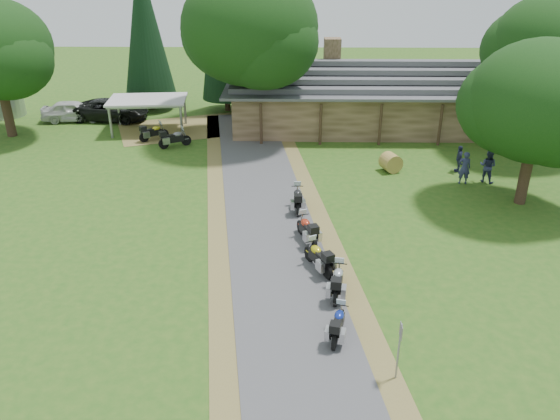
{
  "coord_description": "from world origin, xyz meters",
  "views": [
    {
      "loc": [
        -0.11,
        -15.97,
        12.05
      ],
      "look_at": [
        -0.49,
        5.79,
        1.6
      ],
      "focal_mm": 35.0,
      "sensor_mm": 36.0,
      "label": 1
    }
  ],
  "objects_px": {
    "carport": "(149,115)",
    "car_dark_suv": "(110,105)",
    "motorcycle_row_c": "(318,256)",
    "hay_bale": "(391,162)",
    "motorcycle_row_d": "(307,228)",
    "lodge": "(372,93)",
    "motorcycle_row_b": "(338,280)",
    "car_white_sedan": "(73,108)",
    "motorcycle_row_a": "(338,322)",
    "motorcycle_row_e": "(298,198)",
    "motorcycle_carport_a": "(154,131)",
    "motorcycle_carport_b": "(175,137)"
  },
  "relations": [
    {
      "from": "carport",
      "to": "car_dark_suv",
      "type": "height_order",
      "value": "car_dark_suv"
    },
    {
      "from": "motorcycle_row_c",
      "to": "hay_bale",
      "type": "relative_size",
      "value": 1.74
    },
    {
      "from": "motorcycle_row_d",
      "to": "motorcycle_row_c",
      "type": "bearing_deg",
      "value": 169.78
    },
    {
      "from": "car_dark_suv",
      "to": "motorcycle_row_d",
      "type": "relative_size",
      "value": 3.24
    },
    {
      "from": "lodge",
      "to": "motorcycle_row_b",
      "type": "relative_size",
      "value": 11.27
    },
    {
      "from": "car_white_sedan",
      "to": "motorcycle_row_b",
      "type": "distance_m",
      "value": 29.65
    },
    {
      "from": "carport",
      "to": "motorcycle_row_b",
      "type": "bearing_deg",
      "value": -65.31
    },
    {
      "from": "hay_bale",
      "to": "car_dark_suv",
      "type": "bearing_deg",
      "value": 152.28
    },
    {
      "from": "motorcycle_row_a",
      "to": "motorcycle_row_c",
      "type": "bearing_deg",
      "value": 20.18
    },
    {
      "from": "lodge",
      "to": "motorcycle_row_e",
      "type": "xyz_separation_m",
      "value": [
        -5.65,
        -14.8,
        -1.8
      ]
    },
    {
      "from": "motorcycle_row_b",
      "to": "hay_bale",
      "type": "distance_m",
      "value": 13.64
    },
    {
      "from": "motorcycle_row_a",
      "to": "motorcycle_row_d",
      "type": "bearing_deg",
      "value": 21.35
    },
    {
      "from": "carport",
      "to": "motorcycle_row_c",
      "type": "height_order",
      "value": "carport"
    },
    {
      "from": "motorcycle_row_b",
      "to": "hay_bale",
      "type": "relative_size",
      "value": 1.72
    },
    {
      "from": "car_dark_suv",
      "to": "hay_bale",
      "type": "height_order",
      "value": "car_dark_suv"
    },
    {
      "from": "lodge",
      "to": "motorcycle_carport_a",
      "type": "xyz_separation_m",
      "value": [
        -15.48,
        -3.8,
        -1.81
      ]
    },
    {
      "from": "motorcycle_row_c",
      "to": "motorcycle_row_e",
      "type": "distance_m",
      "value": 5.82
    },
    {
      "from": "motorcycle_row_b",
      "to": "carport",
      "type": "bearing_deg",
      "value": 39.53
    },
    {
      "from": "motorcycle_carport_b",
      "to": "motorcycle_row_b",
      "type": "bearing_deg",
      "value": -89.21
    },
    {
      "from": "motorcycle_row_e",
      "to": "motorcycle_carport_b",
      "type": "height_order",
      "value": "motorcycle_carport_b"
    },
    {
      "from": "hay_bale",
      "to": "carport",
      "type": "bearing_deg",
      "value": 154.29
    },
    {
      "from": "motorcycle_row_a",
      "to": "motorcycle_carport_b",
      "type": "distance_m",
      "value": 21.8
    },
    {
      "from": "motorcycle_row_a",
      "to": "motorcycle_carport_a",
      "type": "relative_size",
      "value": 0.91
    },
    {
      "from": "lodge",
      "to": "car_dark_suv",
      "type": "distance_m",
      "value": 20.01
    },
    {
      "from": "carport",
      "to": "motorcycle_row_d",
      "type": "relative_size",
      "value": 2.79
    },
    {
      "from": "carport",
      "to": "motorcycle_row_c",
      "type": "xyz_separation_m",
      "value": [
        11.41,
        -19.01,
        -0.52
      ]
    },
    {
      "from": "motorcycle_row_b",
      "to": "motorcycle_carport_b",
      "type": "xyz_separation_m",
      "value": [
        -9.54,
        17.16,
        0.03
      ]
    },
    {
      "from": "motorcycle_row_c",
      "to": "motorcycle_carport_b",
      "type": "distance_m",
      "value": 17.75
    },
    {
      "from": "lodge",
      "to": "hay_bale",
      "type": "relative_size",
      "value": 19.39
    },
    {
      "from": "carport",
      "to": "car_dark_suv",
      "type": "xyz_separation_m",
      "value": [
        -3.66,
        2.64,
        0.03
      ]
    },
    {
      "from": "motorcycle_row_e",
      "to": "carport",
      "type": "bearing_deg",
      "value": 37.7
    },
    {
      "from": "lodge",
      "to": "motorcycle_row_a",
      "type": "height_order",
      "value": "lodge"
    },
    {
      "from": "motorcycle_row_e",
      "to": "hay_bale",
      "type": "distance_m",
      "value": 7.81
    },
    {
      "from": "motorcycle_row_d",
      "to": "motorcycle_carport_a",
      "type": "bearing_deg",
      "value": 15.7
    },
    {
      "from": "motorcycle_row_a",
      "to": "motorcycle_row_b",
      "type": "xyz_separation_m",
      "value": [
        0.18,
        2.53,
        0.06
      ]
    },
    {
      "from": "motorcycle_row_c",
      "to": "motorcycle_carport_b",
      "type": "height_order",
      "value": "motorcycle_carport_b"
    },
    {
      "from": "motorcycle_row_a",
      "to": "motorcycle_carport_a",
      "type": "bearing_deg",
      "value": 41.66
    },
    {
      "from": "carport",
      "to": "car_white_sedan",
      "type": "bearing_deg",
      "value": 154.41
    },
    {
      "from": "motorcycle_row_c",
      "to": "hay_bale",
      "type": "height_order",
      "value": "motorcycle_row_c"
    },
    {
      "from": "car_dark_suv",
      "to": "carport",
      "type": "bearing_deg",
      "value": -118.77
    },
    {
      "from": "carport",
      "to": "car_white_sedan",
      "type": "height_order",
      "value": "carport"
    },
    {
      "from": "car_dark_suv",
      "to": "motorcycle_row_d",
      "type": "height_order",
      "value": "car_dark_suv"
    },
    {
      "from": "motorcycle_row_d",
      "to": "hay_bale",
      "type": "xyz_separation_m",
      "value": [
        5.24,
        8.78,
        -0.12
      ]
    },
    {
      "from": "motorcycle_row_e",
      "to": "car_white_sedan",
      "type": "bearing_deg",
      "value": 46.51
    },
    {
      "from": "motorcycle_row_a",
      "to": "motorcycle_row_d",
      "type": "distance_m",
      "value": 6.8
    },
    {
      "from": "car_dark_suv",
      "to": "motorcycle_row_a",
      "type": "relative_size",
      "value": 3.68
    },
    {
      "from": "car_white_sedan",
      "to": "hay_bale",
      "type": "bearing_deg",
      "value": -121.67
    },
    {
      "from": "motorcycle_row_c",
      "to": "car_white_sedan",
      "type": "bearing_deg",
      "value": 13.12
    },
    {
      "from": "motorcycle_row_c",
      "to": "lodge",
      "type": "bearing_deg",
      "value": -40.06
    },
    {
      "from": "motorcycle_row_b",
      "to": "motorcycle_carport_b",
      "type": "bearing_deg",
      "value": 38.5
    }
  ]
}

